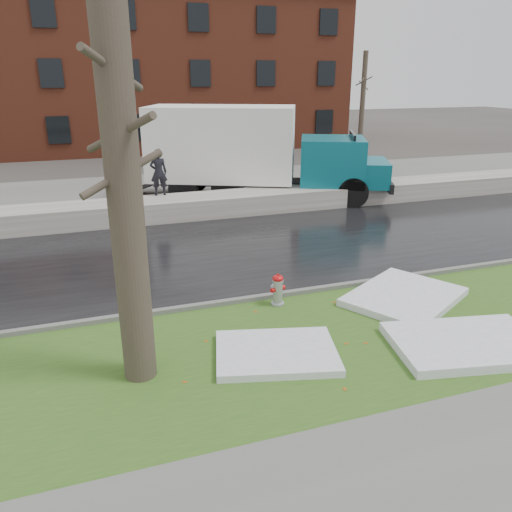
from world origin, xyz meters
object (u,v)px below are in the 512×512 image
object	(u,v)px
box_truck	(251,151)
worker	(159,172)
fire_hydrant	(278,288)
tree	(123,178)

from	to	relation	value
box_truck	worker	xyz separation A→B (m)	(-3.98, -1.40, -0.40)
box_truck	worker	distance (m)	4.24
fire_hydrant	box_truck	world-z (taller)	box_truck
tree	box_truck	xyz separation A→B (m)	(5.93, 11.93, -1.48)
fire_hydrant	tree	xyz separation A→B (m)	(-3.24, -1.83, 3.02)
tree	worker	xyz separation A→B (m)	(1.95, 10.53, -1.87)
fire_hydrant	worker	size ratio (longest dim) A/B	0.45
tree	box_truck	size ratio (longest dim) A/B	0.62
tree	box_truck	bearing A→B (deg)	63.58
box_truck	worker	bearing A→B (deg)	-136.19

